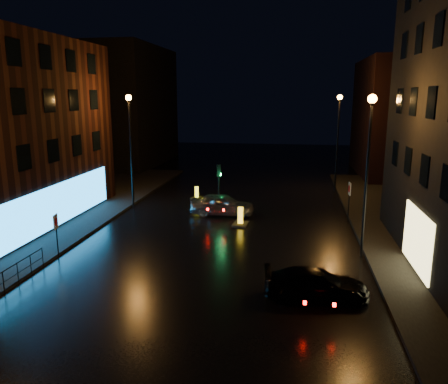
{
  "coord_description": "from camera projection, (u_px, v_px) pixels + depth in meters",
  "views": [
    {
      "loc": [
        4.05,
        -16.67,
        8.32
      ],
      "look_at": [
        0.15,
        7.87,
        2.8
      ],
      "focal_mm": 35.0,
      "sensor_mm": 36.0,
      "label": 1
    }
  ],
  "objects": [
    {
      "name": "ground",
      "position": [
        191.0,
        296.0,
        18.5
      ],
      "size": [
        120.0,
        120.0,
        0.0
      ],
      "primitive_type": "plane",
      "color": "black",
      "rests_on": "ground"
    },
    {
      "name": "pavement_left",
      "position": [
        10.0,
        225.0,
        28.34
      ],
      "size": [
        12.0,
        44.0,
        0.15
      ],
      "primitive_type": "cube",
      "color": "black",
      "rests_on": "ground"
    },
    {
      "name": "building_far_left",
      "position": [
        128.0,
        106.0,
        53.18
      ],
      "size": [
        8.0,
        16.0,
        14.0
      ],
      "primitive_type": "cube",
      "color": "black",
      "rests_on": "ground"
    },
    {
      "name": "building_far_right",
      "position": [
        400.0,
        118.0,
        45.75
      ],
      "size": [
        8.0,
        14.0,
        12.0
      ],
      "primitive_type": "cube",
      "color": "black",
      "rests_on": "ground"
    },
    {
      "name": "street_lamp_lfar",
      "position": [
        130.0,
        134.0,
        31.99
      ],
      "size": [
        0.44,
        0.44,
        8.37
      ],
      "color": "black",
      "rests_on": "ground"
    },
    {
      "name": "street_lamp_rnear",
      "position": [
        369.0,
        151.0,
        21.88
      ],
      "size": [
        0.44,
        0.44,
        8.37
      ],
      "color": "black",
      "rests_on": "ground"
    },
    {
      "name": "street_lamp_rfar",
      "position": [
        338.0,
        128.0,
        37.31
      ],
      "size": [
        0.44,
        0.44,
        8.37
      ],
      "color": "black",
      "rests_on": "ground"
    },
    {
      "name": "traffic_signal",
      "position": [
        219.0,
        204.0,
        32.07
      ],
      "size": [
        1.4,
        2.4,
        3.45
      ],
      "color": "black",
      "rests_on": "ground"
    },
    {
      "name": "guard_railing",
      "position": [
        3.0,
        277.0,
        18.6
      ],
      "size": [
        0.05,
        6.04,
        1.0
      ],
      "color": "black",
      "rests_on": "ground"
    },
    {
      "name": "silver_hatchback",
      "position": [
        222.0,
        204.0,
        30.87
      ],
      "size": [
        4.51,
        1.9,
        1.52
      ],
      "primitive_type": "imported",
      "rotation": [
        0.0,
        0.0,
        1.59
      ],
      "color": "#A9ABB1",
      "rests_on": "ground"
    },
    {
      "name": "dark_sedan",
      "position": [
        316.0,
        284.0,
        18.17
      ],
      "size": [
        4.48,
        2.16,
        1.26
      ],
      "primitive_type": "imported",
      "rotation": [
        0.0,
        0.0,
        1.67
      ],
      "color": "black",
      "rests_on": "ground"
    },
    {
      "name": "bollard_near",
      "position": [
        240.0,
        221.0,
        28.56
      ],
      "size": [
        1.03,
        1.45,
        1.2
      ],
      "rotation": [
        0.0,
        0.0,
        -0.09
      ],
      "color": "black",
      "rests_on": "ground"
    },
    {
      "name": "bollard_far",
      "position": [
        197.0,
        196.0,
        36.01
      ],
      "size": [
        0.94,
        1.24,
        0.99
      ],
      "rotation": [
        0.0,
        0.0,
        -0.18
      ],
      "color": "black",
      "rests_on": "ground"
    },
    {
      "name": "road_sign_left",
      "position": [
        56.0,
        226.0,
        22.48
      ],
      "size": [
        0.17,
        0.56,
        2.34
      ],
      "rotation": [
        0.0,
        0.0,
        0.21
      ],
      "color": "black",
      "rests_on": "ground"
    },
    {
      "name": "road_sign_right",
      "position": [
        349.0,
        192.0,
        29.31
      ],
      "size": [
        0.12,
        0.63,
        2.61
      ],
      "rotation": [
        0.0,
        0.0,
        3.21
      ],
      "color": "black",
      "rests_on": "ground"
    }
  ]
}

